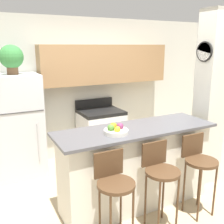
{
  "coord_description": "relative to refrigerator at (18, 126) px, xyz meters",
  "views": [
    {
      "loc": [
        -1.7,
        -2.63,
        2.05
      ],
      "look_at": [
        0.0,
        0.67,
        1.11
      ],
      "focal_mm": 42.0,
      "sensor_mm": 36.0,
      "label": 1
    }
  ],
  "objects": [
    {
      "name": "ground_plane",
      "position": [
        1.22,
        -1.57,
        -0.82
      ],
      "size": [
        14.0,
        14.0,
        0.0
      ],
      "primitive_type": "plane",
      "color": "tan"
    },
    {
      "name": "wall_back",
      "position": [
        1.38,
        0.3,
        0.64
      ],
      "size": [
        5.6,
        0.38,
        2.55
      ],
      "color": "silver",
      "rests_on": "ground_plane"
    },
    {
      "name": "pillar_right",
      "position": [
        2.53,
        -1.49,
        0.46
      ],
      "size": [
        0.38,
        0.32,
        2.55
      ],
      "color": "silver",
      "rests_on": "ground_plane"
    },
    {
      "name": "counter_bar",
      "position": [
        1.22,
        -1.57,
        -0.28
      ],
      "size": [
        2.07,
        0.67,
        1.06
      ],
      "color": "silver",
      "rests_on": "ground_plane"
    },
    {
      "name": "refrigerator",
      "position": [
        0.0,
        0.0,
        0.0
      ],
      "size": [
        0.74,
        0.66,
        1.63
      ],
      "color": "silver",
      "rests_on": "ground_plane"
    },
    {
      "name": "stove_range",
      "position": [
        1.45,
        0.01,
        -0.35
      ],
      "size": [
        0.75,
        0.66,
        1.07
      ],
      "color": "white",
      "rests_on": "ground_plane"
    },
    {
      "name": "bar_stool_left",
      "position": [
        0.63,
        -2.08,
        -0.14
      ],
      "size": [
        0.39,
        0.39,
        1.0
      ],
      "color": "#4C331E",
      "rests_on": "ground_plane"
    },
    {
      "name": "bar_stool_mid",
      "position": [
        1.22,
        -2.08,
        -0.14
      ],
      "size": [
        0.39,
        0.39,
        1.0
      ],
      "color": "#4C331E",
      "rests_on": "ground_plane"
    },
    {
      "name": "bar_stool_right",
      "position": [
        1.8,
        -2.08,
        -0.14
      ],
      "size": [
        0.39,
        0.39,
        1.0
      ],
      "color": "#4C331E",
      "rests_on": "ground_plane"
    },
    {
      "name": "potted_plant_on_fridge",
      "position": [
        -0.0,
        0.0,
        1.06
      ],
      "size": [
        0.35,
        0.35,
        0.44
      ],
      "color": "brown",
      "rests_on": "refrigerator"
    },
    {
      "name": "fruit_bowl",
      "position": [
        0.88,
        -1.65,
        0.28
      ],
      "size": [
        0.29,
        0.29,
        0.12
      ],
      "color": "silver",
      "rests_on": "counter_bar"
    }
  ]
}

